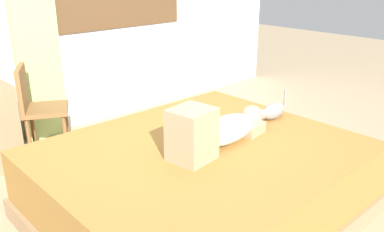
{
  "coord_description": "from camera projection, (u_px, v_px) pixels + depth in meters",
  "views": [
    {
      "loc": [
        -1.84,
        -1.79,
        1.69
      ],
      "look_at": [
        0.03,
        0.23,
        0.66
      ],
      "focal_mm": 38.4,
      "sensor_mm": 36.0,
      "label": 1
    }
  ],
  "objects": [
    {
      "name": "ground_plane",
      "position": [
        211.0,
        210.0,
        2.99
      ],
      "size": [
        16.0,
        16.0,
        0.0
      ],
      "primitive_type": "plane",
      "color": "tan"
    },
    {
      "name": "bed",
      "position": [
        201.0,
        181.0,
        2.88
      ],
      "size": [
        2.11,
        1.79,
        0.51
      ],
      "color": "#997A56",
      "rests_on": "ground"
    },
    {
      "name": "person_lying",
      "position": [
        218.0,
        130.0,
        2.79
      ],
      "size": [
        0.94,
        0.37,
        0.34
      ],
      "color": "silver",
      "rests_on": "bed"
    },
    {
      "name": "cat",
      "position": [
        272.0,
        111.0,
        3.27
      ],
      "size": [
        0.36,
        0.11,
        0.21
      ],
      "color": "gray",
      "rests_on": "bed"
    },
    {
      "name": "chair_by_desk",
      "position": [
        37.0,
        105.0,
        3.64
      ],
      "size": [
        0.51,
        0.51,
        0.86
      ],
      "color": "brown",
      "rests_on": "ground"
    },
    {
      "name": "curtain_left",
      "position": [
        33.0,
        15.0,
        3.84
      ],
      "size": [
        0.44,
        0.06,
        2.46
      ],
      "primitive_type": "cube",
      "color": "#ADCC75",
      "rests_on": "ground"
    }
  ]
}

